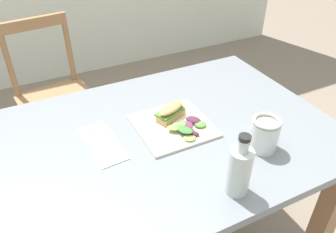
{
  "coord_description": "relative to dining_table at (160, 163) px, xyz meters",
  "views": [
    {
      "loc": [
        -0.36,
        -0.77,
        1.45
      ],
      "look_at": [
        0.08,
        0.11,
        0.76
      ],
      "focal_mm": 35.44,
      "sensor_mm": 36.0,
      "label": 1
    }
  ],
  "objects": [
    {
      "name": "fork_on_napkin",
      "position": [
        -0.19,
        0.06,
        0.14
      ],
      "size": [
        0.03,
        0.19,
        0.0
      ],
      "color": "silver",
      "rests_on": "napkin_folded"
    },
    {
      "name": "bottle_cold_brew",
      "position": [
        0.08,
        -0.33,
        0.2
      ],
      "size": [
        0.06,
        0.06,
        0.2
      ],
      "color": "black",
      "rests_on": "dining_table"
    },
    {
      "name": "salad_mixed_greens",
      "position": [
        0.1,
        -0.02,
        0.15
      ],
      "size": [
        0.15,
        0.17,
        0.03
      ],
      "color": "#4C2338",
      "rests_on": "plate_lunch"
    },
    {
      "name": "napkin_folded",
      "position": [
        -0.19,
        0.04,
        0.13
      ],
      "size": [
        0.11,
        0.24,
        0.0
      ],
      "primitive_type": "cube",
      "rotation": [
        0.0,
        0.0,
        0.08
      ],
      "color": "white",
      "rests_on": "dining_table"
    },
    {
      "name": "chair_wooden_far",
      "position": [
        -0.23,
        0.92,
        -0.16
      ],
      "size": [
        0.45,
        0.45,
        0.87
      ],
      "color": "#8E6642",
      "rests_on": "ground"
    },
    {
      "name": "sandwich_half_front",
      "position": [
        0.07,
        0.06,
        0.17
      ],
      "size": [
        0.13,
        0.1,
        0.06
      ],
      "color": "tan",
      "rests_on": "plate_lunch"
    },
    {
      "name": "plate_lunch",
      "position": [
        0.06,
        0.02,
        0.13
      ],
      "size": [
        0.26,
        0.26,
        0.01
      ],
      "primitive_type": "cube",
      "color": "beige",
      "rests_on": "dining_table"
    },
    {
      "name": "mason_jar_iced_tea",
      "position": [
        0.27,
        -0.21,
        0.18
      ],
      "size": [
        0.09,
        0.09,
        0.11
      ],
      "color": "#C67528",
      "rests_on": "dining_table"
    },
    {
      "name": "dining_table",
      "position": [
        0.0,
        0.0,
        0.0
      ],
      "size": [
        1.23,
        0.84,
        0.74
      ],
      "color": "slate",
      "rests_on": "ground"
    }
  ]
}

